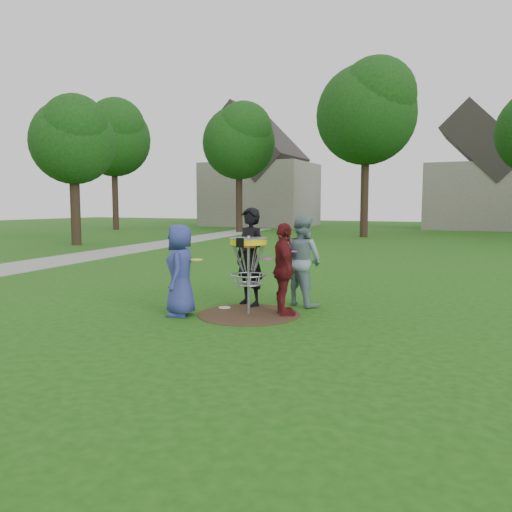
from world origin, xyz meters
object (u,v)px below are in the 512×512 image
at_px(player_maroon, 284,269).
at_px(disc_golf_basket, 249,257).
at_px(player_blue, 180,270).
at_px(player_black, 250,257).
at_px(player_grey, 302,261).

distance_m(player_maroon, disc_golf_basket, 0.65).
bearing_deg(player_blue, player_maroon, 91.91).
bearing_deg(player_black, player_grey, 47.78).
bearing_deg(player_maroon, player_black, 27.04).
xyz_separation_m(player_black, disc_golf_basket, (0.32, -0.73, 0.09)).
xyz_separation_m(player_grey, disc_golf_basket, (-0.56, -1.17, 0.16)).
distance_m(player_grey, disc_golf_basket, 1.31).
bearing_deg(disc_golf_basket, player_black, 113.99).
distance_m(player_black, player_maroon, 1.03).
height_order(player_blue, player_black, player_black).
height_order(player_grey, player_maroon, player_grey).
bearing_deg(disc_golf_basket, player_maroon, 21.62).
height_order(player_grey, disc_golf_basket, player_grey).
relative_size(player_maroon, disc_golf_basket, 1.16).
height_order(player_blue, disc_golf_basket, player_blue).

